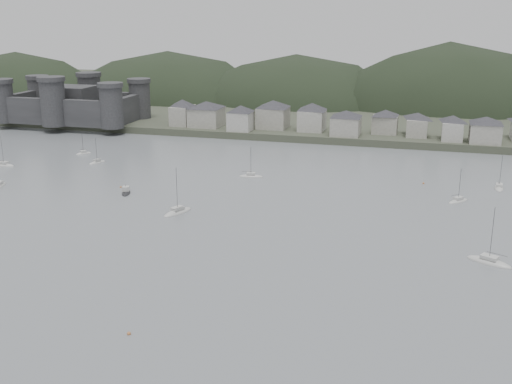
% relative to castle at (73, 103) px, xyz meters
% --- Properties ---
extents(ground, '(900.00, 900.00, 0.00)m').
position_rel_castle_xyz_m(ground, '(120.00, -179.80, -10.96)').
color(ground, slate).
rests_on(ground, ground).
extents(far_shore_land, '(900.00, 250.00, 3.00)m').
position_rel_castle_xyz_m(far_shore_land, '(120.00, 115.20, -9.46)').
color(far_shore_land, '#383D2D').
rests_on(far_shore_land, ground).
extents(forested_ridge, '(851.55, 103.94, 102.57)m').
position_rel_castle_xyz_m(forested_ridge, '(124.83, 89.60, -22.25)').
color(forested_ridge, black).
rests_on(forested_ridge, ground).
extents(castle, '(66.00, 43.00, 20.00)m').
position_rel_castle_xyz_m(castle, '(0.00, 0.00, 0.00)').
color(castle, '#2E2E30').
rests_on(castle, far_shore_land).
extents(waterfront_town, '(451.48, 28.46, 12.92)m').
position_rel_castle_xyz_m(waterfront_town, '(170.59, 3.54, -2.30)').
color(waterfront_town, gray).
rests_on(waterfront_town, far_shore_land).
extents(moored_fleet, '(259.08, 155.07, 13.76)m').
position_rel_castle_xyz_m(moored_fleet, '(103.22, -123.79, -10.79)').
color(moored_fleet, '#BBBCB7').
rests_on(moored_fleet, ground).
extents(motor_launch_far, '(4.78, 7.33, 3.67)m').
position_rel_castle_xyz_m(motor_launch_far, '(76.95, -97.01, -10.66)').
color(motor_launch_far, black).
rests_on(motor_launch_far, ground).
extents(mooring_buoys, '(183.70, 138.98, 0.70)m').
position_rel_castle_xyz_m(mooring_buoys, '(125.86, -135.96, -10.81)').
color(mooring_buoys, '#B46E3C').
rests_on(mooring_buoys, ground).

